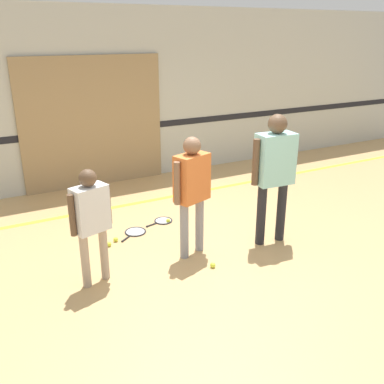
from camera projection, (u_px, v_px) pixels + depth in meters
ground_plane at (203, 253)px, 5.63m from camera, size 16.00×16.00×0.00m
wall_back at (113, 98)px, 7.88m from camera, size 16.00×0.07×3.20m
wall_panel at (93, 123)px, 7.79m from camera, size 2.62×0.05×2.37m
floor_stripe at (144, 202)px, 7.34m from camera, size 14.40×0.10×0.01m
person_instructor at (192, 184)px, 5.30m from camera, size 0.57×0.37×1.56m
person_student_left at (91, 215)px, 4.69m from camera, size 0.50×0.31×1.37m
person_student_right at (275, 166)px, 5.58m from camera, size 0.67×0.31×1.77m
racket_spare_on_floor at (162, 221)px, 6.57m from camera, size 0.49×0.34×0.03m
racket_second_spare at (135, 232)px, 6.20m from camera, size 0.51×0.44×0.03m
tennis_ball_near_instructor at (213, 265)px, 5.28m from camera, size 0.07×0.07×0.07m
tennis_ball_by_spare_racket at (168, 221)px, 6.53m from camera, size 0.07×0.07×0.07m
tennis_ball_stray_left at (116, 239)px, 5.93m from camera, size 0.07×0.07×0.07m
tennis_ball_stray_right at (109, 244)px, 5.80m from camera, size 0.07×0.07×0.07m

